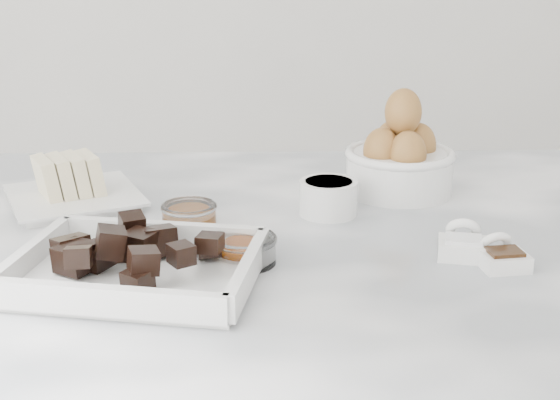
# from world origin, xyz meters

# --- Properties ---
(marble_slab) EXTENTS (1.20, 0.80, 0.04)m
(marble_slab) POSITION_xyz_m (0.00, 0.00, 0.92)
(marble_slab) COLOR white
(marble_slab) RESTS_ON cabinet
(chocolate_dish) EXTENTS (0.27, 0.23, 0.06)m
(chocolate_dish) POSITION_xyz_m (-0.13, -0.11, 0.97)
(chocolate_dish) COLOR white
(chocolate_dish) RESTS_ON marble_slab
(butter_plate) EXTENTS (0.21, 0.21, 0.07)m
(butter_plate) POSITION_xyz_m (-0.25, 0.14, 0.96)
(butter_plate) COLOR white
(butter_plate) RESTS_ON marble_slab
(sugar_ramekin) EXTENTS (0.07, 0.07, 0.04)m
(sugar_ramekin) POSITION_xyz_m (0.08, 0.09, 0.96)
(sugar_ramekin) COLOR white
(sugar_ramekin) RESTS_ON marble_slab
(egg_bowl) EXTENTS (0.15, 0.15, 0.14)m
(egg_bowl) POSITION_xyz_m (0.19, 0.18, 0.99)
(egg_bowl) COLOR white
(egg_bowl) RESTS_ON marble_slab
(honey_bowl) EXTENTS (0.07, 0.07, 0.03)m
(honey_bowl) POSITION_xyz_m (-0.09, 0.05, 0.96)
(honey_bowl) COLOR white
(honey_bowl) RESTS_ON marble_slab
(zest_bowl) EXTENTS (0.07, 0.07, 0.03)m
(zest_bowl) POSITION_xyz_m (-0.02, -0.06, 0.96)
(zest_bowl) COLOR white
(zest_bowl) RESTS_ON marble_slab
(vanilla_spoon) EXTENTS (0.05, 0.06, 0.04)m
(vanilla_spoon) POSITION_xyz_m (0.25, -0.08, 0.95)
(vanilla_spoon) COLOR white
(vanilla_spoon) RESTS_ON marble_slab
(salt_spoon) EXTENTS (0.06, 0.07, 0.04)m
(salt_spoon) POSITION_xyz_m (0.22, -0.05, 0.95)
(salt_spoon) COLOR white
(salt_spoon) RESTS_ON marble_slab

